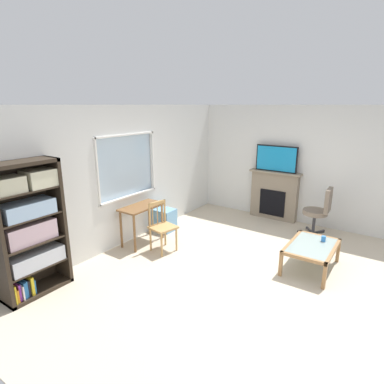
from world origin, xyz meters
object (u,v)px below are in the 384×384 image
at_px(fireplace, 274,195).
at_px(tv, 276,159).
at_px(wooden_chair, 162,226).
at_px(office_chair, 320,209).
at_px(sippy_cup, 324,239).
at_px(bookshelf, 29,227).
at_px(plastic_drawer_unit, 165,220).
at_px(desk_under_window, 142,213).
at_px(coffee_table, 312,248).

xyz_separation_m(fireplace, tv, (-0.02, 0.00, 0.85)).
relative_size(wooden_chair, fireplace, 0.77).
height_order(office_chair, sippy_cup, office_chair).
distance_m(bookshelf, fireplace, 5.09).
bearing_deg(wooden_chair, plastic_drawer_unit, 36.51).
relative_size(bookshelf, wooden_chair, 2.08).
bearing_deg(wooden_chair, bookshelf, 162.97).
bearing_deg(desk_under_window, coffee_table, -74.67).
bearing_deg(desk_under_window, plastic_drawer_unit, 3.93).
xyz_separation_m(office_chair, sippy_cup, (-1.23, -0.35, -0.10)).
height_order(bookshelf, tv, bookshelf).
relative_size(wooden_chair, coffee_table, 0.87).
bearing_deg(fireplace, tv, 180.00).
height_order(desk_under_window, coffee_table, desk_under_window).
bearing_deg(desk_under_window, wooden_chair, -93.80).
xyz_separation_m(wooden_chair, sippy_cup, (1.08, -2.52, -0.01)).
distance_m(desk_under_window, fireplace, 3.14).
relative_size(bookshelf, desk_under_window, 2.17).
distance_m(office_chair, coffee_table, 1.51).
distance_m(desk_under_window, plastic_drawer_unit, 0.82).
distance_m(tv, coffee_table, 2.57).
bearing_deg(bookshelf, office_chair, -32.69).
bearing_deg(office_chair, coffee_table, -170.70).
xyz_separation_m(coffee_table, sippy_cup, (0.25, -0.11, 0.10)).
height_order(desk_under_window, wooden_chair, wooden_chair).
height_order(wooden_chair, tv, tv).
bearing_deg(tv, sippy_cup, -138.42).
relative_size(wooden_chair, plastic_drawer_unit, 1.95).
relative_size(fireplace, sippy_cup, 12.96).
relative_size(bookshelf, plastic_drawer_unit, 4.06).
distance_m(tv, sippy_cup, 2.41).
xyz_separation_m(plastic_drawer_unit, coffee_table, (0.07, -2.97, 0.13)).
relative_size(desk_under_window, tv, 0.93).
bearing_deg(sippy_cup, office_chair, 16.12).
bearing_deg(sippy_cup, bookshelf, 134.76).
relative_size(wooden_chair, tv, 0.97).
bearing_deg(office_chair, plastic_drawer_unit, 119.57).
distance_m(fireplace, office_chair, 1.21).
bearing_deg(coffee_table, bookshelf, 133.42).
bearing_deg(tv, bookshelf, 160.74).
bearing_deg(fireplace, plastic_drawer_unit, 141.14).
bearing_deg(sippy_cup, plastic_drawer_unit, 95.95).
relative_size(bookshelf, sippy_cup, 20.84).
bearing_deg(sippy_cup, desk_under_window, 109.09).
bearing_deg(plastic_drawer_unit, wooden_chair, -143.49).
height_order(tv, sippy_cup, tv).
height_order(plastic_drawer_unit, sippy_cup, sippy_cup).
xyz_separation_m(tv, office_chair, (-0.43, -1.12, -0.85)).
relative_size(desk_under_window, office_chair, 0.87).
bearing_deg(desk_under_window, sippy_cup, -70.91).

